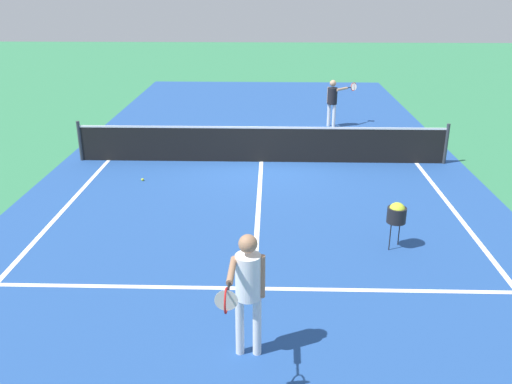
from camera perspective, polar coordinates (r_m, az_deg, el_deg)
name	(u,v)px	position (r m, az deg, el deg)	size (l,w,h in m)	color
ground_plane	(261,162)	(14.49, 0.56, 3.20)	(60.00, 60.00, 0.00)	#337F51
court_surface_inbounds	(261,162)	(14.49, 0.56, 3.20)	(10.62, 24.40, 0.00)	#234C93
line_sideline_left	(8,270)	(10.03, -24.58, -7.48)	(0.10, 11.89, 0.01)	white
line_sideline_right	(507,277)	(9.82, 24.82, -8.15)	(0.10, 11.89, 0.01)	white
line_service_near	(253,288)	(8.64, -0.28, -10.09)	(8.22, 0.10, 0.01)	white
line_center_service	(258,209)	(11.49, 0.25, -1.75)	(0.10, 6.40, 0.01)	white
net	(261,144)	(14.35, 0.57, 5.07)	(9.74, 0.09, 1.07)	#33383D
player_near	(248,283)	(6.72, -0.88, -9.54)	(0.53, 1.22, 1.70)	white
player_far	(333,98)	(18.05, 8.08, 9.73)	(1.01, 0.74, 1.53)	white
ball_hopper	(397,213)	(9.91, 14.56, -2.17)	(0.34, 0.34, 0.87)	black
tennis_ball_near_net	(143,180)	(13.36, -11.82, 1.29)	(0.07, 0.07, 0.07)	#CCE033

